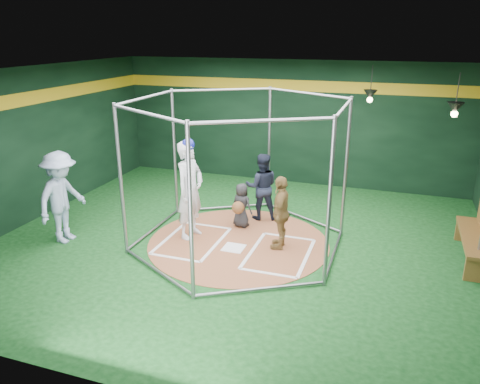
% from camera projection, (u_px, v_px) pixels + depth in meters
% --- Properties ---
extents(room_shell, '(10.10, 9.10, 3.53)m').
position_uv_depth(room_shell, '(239.00, 162.00, 9.30)').
color(room_shell, '#0C3812').
rests_on(room_shell, ground).
extents(clay_disc, '(3.80, 3.80, 0.01)m').
position_uv_depth(clay_disc, '(238.00, 242.00, 9.87)').
color(clay_disc, '#965636').
rests_on(clay_disc, ground).
extents(home_plate, '(0.43, 0.43, 0.01)m').
position_uv_depth(home_plate, '(234.00, 248.00, 9.60)').
color(home_plate, white).
rests_on(home_plate, clay_disc).
extents(batter_box_left, '(1.17, 1.77, 0.01)m').
position_uv_depth(batter_box_left, '(192.00, 240.00, 9.93)').
color(batter_box_left, white).
rests_on(batter_box_left, clay_disc).
extents(batter_box_right, '(1.17, 1.77, 0.01)m').
position_uv_depth(batter_box_right, '(279.00, 253.00, 9.35)').
color(batter_box_right, white).
rests_on(batter_box_right, clay_disc).
extents(batting_cage, '(4.05, 4.67, 3.00)m').
position_uv_depth(batting_cage, '(238.00, 175.00, 9.38)').
color(batting_cage, gray).
rests_on(batting_cage, ground).
extents(pendant_lamp_near, '(0.34, 0.34, 0.90)m').
position_uv_depth(pendant_lamp_near, '(370.00, 95.00, 11.52)').
color(pendant_lamp_near, black).
rests_on(pendant_lamp_near, room_shell).
extents(pendant_lamp_far, '(0.34, 0.34, 0.90)m').
position_uv_depth(pendant_lamp_far, '(455.00, 108.00, 9.54)').
color(pendant_lamp_far, black).
rests_on(pendant_lamp_far, room_shell).
extents(batter_figure, '(0.64, 0.84, 2.16)m').
position_uv_depth(batter_figure, '(190.00, 189.00, 9.84)').
color(batter_figure, silver).
rests_on(batter_figure, clay_disc).
extents(visitor_leopard, '(0.45, 0.92, 1.52)m').
position_uv_depth(visitor_leopard, '(281.00, 212.00, 9.41)').
color(visitor_leopard, '#B18C4C').
rests_on(visitor_leopard, clay_disc).
extents(catcher_figure, '(0.57, 0.61, 1.02)m').
position_uv_depth(catcher_figure, '(241.00, 205.00, 10.49)').
color(catcher_figure, black).
rests_on(catcher_figure, clay_disc).
extents(umpire, '(0.92, 0.81, 1.58)m').
position_uv_depth(umpire, '(262.00, 187.00, 10.88)').
color(umpire, black).
rests_on(umpire, clay_disc).
extents(bystander_blue, '(0.77, 1.28, 1.94)m').
position_uv_depth(bystander_blue, '(62.00, 197.00, 9.67)').
color(bystander_blue, '#9DAFCF').
rests_on(bystander_blue, ground).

